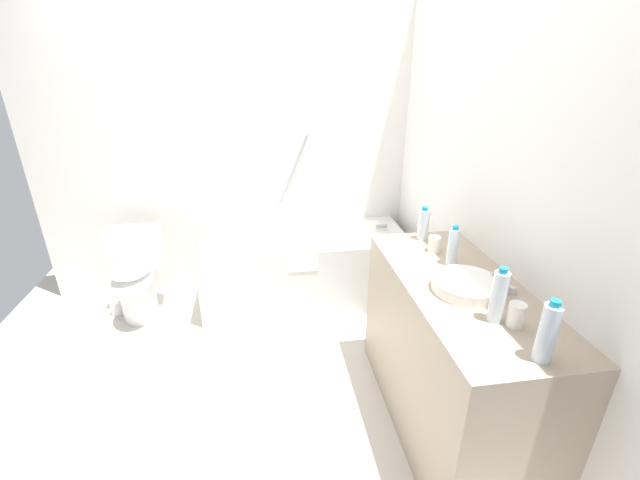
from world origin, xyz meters
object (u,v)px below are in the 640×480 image
(sink_basin, at_px, (466,285))
(water_bottle_3, at_px, (424,224))
(water_bottle_2, at_px, (548,333))
(water_bottle_1, at_px, (498,296))
(drinking_glass_1, at_px, (516,315))
(water_bottle_0, at_px, (453,246))
(drinking_glass_0, at_px, (435,244))
(bathtub, at_px, (304,265))
(toilet, at_px, (136,275))
(toilet_paper_roll, at_px, (118,307))
(sink_faucet, at_px, (504,281))

(sink_basin, xyz_separation_m, water_bottle_3, (0.02, 0.61, 0.07))
(water_bottle_2, bearing_deg, water_bottle_3, 91.05)
(water_bottle_1, xyz_separation_m, drinking_glass_1, (0.06, -0.05, -0.07))
(water_bottle_0, relative_size, drinking_glass_0, 2.50)
(drinking_glass_0, bearing_deg, water_bottle_3, 90.35)
(water_bottle_1, height_order, drinking_glass_1, water_bottle_1)
(sink_basin, relative_size, drinking_glass_1, 3.13)
(bathtub, distance_m, toilet, 1.31)
(toilet_paper_roll, bearing_deg, sink_basin, -34.34)
(water_bottle_0, height_order, drinking_glass_1, water_bottle_0)
(water_bottle_0, xyz_separation_m, water_bottle_2, (-0.00, -0.77, 0.02))
(drinking_glass_1, bearing_deg, toilet_paper_roll, 141.53)
(drinking_glass_1, bearing_deg, bathtub, 111.05)
(bathtub, distance_m, water_bottle_3, 1.25)
(water_bottle_1, bearing_deg, water_bottle_3, 88.76)
(water_bottle_2, bearing_deg, toilet_paper_roll, 138.01)
(sink_faucet, distance_m, water_bottle_0, 0.31)
(toilet, height_order, drinking_glass_0, drinking_glass_0)
(drinking_glass_1, bearing_deg, sink_faucet, 66.90)
(water_bottle_2, bearing_deg, water_bottle_0, 89.66)
(sink_basin, height_order, sink_faucet, sink_faucet)
(water_bottle_3, xyz_separation_m, drinking_glass_1, (0.04, -0.90, -0.04))
(water_bottle_0, distance_m, water_bottle_2, 0.77)
(sink_faucet, distance_m, drinking_glass_1, 0.32)
(sink_basin, distance_m, drinking_glass_0, 0.44)
(water_bottle_3, bearing_deg, toilet_paper_roll, 158.72)
(water_bottle_0, bearing_deg, water_bottle_2, -90.34)
(toilet_paper_roll, bearing_deg, drinking_glass_1, -38.47)
(toilet_paper_roll, bearing_deg, water_bottle_1, -38.53)
(sink_basin, distance_m, sink_faucet, 0.19)
(drinking_glass_0, height_order, toilet_paper_roll, drinking_glass_0)
(bathtub, bearing_deg, drinking_glass_1, -68.95)
(water_bottle_2, relative_size, toilet_paper_roll, 2.16)
(bathtub, distance_m, sink_faucet, 1.78)
(sink_faucet, height_order, water_bottle_1, water_bottle_1)
(water_bottle_3, bearing_deg, water_bottle_1, -91.24)
(water_bottle_3, height_order, toilet_paper_roll, water_bottle_3)
(water_bottle_1, xyz_separation_m, toilet_paper_roll, (-2.13, 1.69, -0.94))
(sink_faucet, relative_size, drinking_glass_0, 1.71)
(bathtub, xyz_separation_m, water_bottle_1, (0.61, -1.71, 0.69))
(sink_basin, bearing_deg, water_bottle_1, -88.85)
(sink_faucet, relative_size, water_bottle_3, 0.74)
(water_bottle_2, bearing_deg, water_bottle_1, 98.65)
(sink_faucet, bearing_deg, toilet_paper_roll, 147.94)
(bathtub, distance_m, drinking_glass_1, 1.98)
(water_bottle_1, height_order, drinking_glass_0, water_bottle_1)
(water_bottle_0, bearing_deg, sink_faucet, -61.90)
(sink_basin, xyz_separation_m, sink_faucet, (0.19, 0.00, 0.01))
(water_bottle_1, distance_m, water_bottle_3, 0.86)
(water_bottle_3, bearing_deg, toilet, 157.78)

